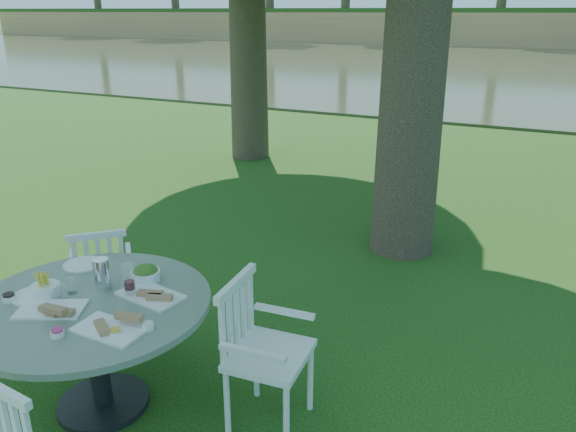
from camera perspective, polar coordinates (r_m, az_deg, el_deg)
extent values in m
plane|color=#11370B|center=(4.53, -1.14, -10.95)|extent=(140.00, 140.00, 0.00)
cylinder|color=black|center=(3.89, -18.21, -17.56)|extent=(0.56, 0.56, 0.04)
cylinder|color=black|center=(3.70, -18.80, -13.25)|extent=(0.12, 0.12, 0.66)
cylinder|color=slate|center=(3.52, -19.44, -8.48)|extent=(1.41, 1.41, 0.04)
cylinder|color=white|center=(3.27, -0.17, -20.03)|extent=(0.04, 0.04, 0.45)
cylinder|color=white|center=(3.57, 2.29, -16.11)|extent=(0.04, 0.04, 0.45)
cylinder|color=white|center=(3.39, -6.20, -18.49)|extent=(0.04, 0.04, 0.45)
cylinder|color=white|center=(3.68, -3.25, -14.89)|extent=(0.04, 0.04, 0.45)
cube|color=white|center=(3.33, -1.87, -13.94)|extent=(0.46, 0.50, 0.04)
cube|color=white|center=(3.29, -5.20, -10.11)|extent=(0.08, 0.47, 0.46)
cylinder|color=white|center=(4.84, -15.88, -6.83)|extent=(0.03, 0.03, 0.41)
cylinder|color=white|center=(4.86, -20.18, -7.24)|extent=(0.03, 0.03, 0.41)
cylinder|color=white|center=(4.55, -15.74, -8.64)|extent=(0.03, 0.03, 0.41)
cylinder|color=white|center=(4.57, -20.33, -9.07)|extent=(0.03, 0.03, 0.41)
cube|color=white|center=(4.60, -18.33, -5.47)|extent=(0.57, 0.56, 0.04)
cube|color=white|center=(4.36, -18.62, -4.20)|extent=(0.33, 0.31, 0.42)
cube|color=white|center=(2.93, -26.70, -18.46)|extent=(0.42, 0.08, 0.41)
cube|color=white|center=(3.49, -22.93, -8.72)|extent=(0.43, 0.36, 0.01)
cube|color=white|center=(3.19, -17.65, -10.90)|extent=(0.38, 0.22, 0.01)
cube|color=white|center=(3.47, -13.75, -7.82)|extent=(0.42, 0.28, 0.02)
cylinder|color=white|center=(3.69, -24.39, -7.37)|extent=(0.26, 0.26, 0.01)
cylinder|color=white|center=(4.00, -20.08, -4.63)|extent=(0.26, 0.26, 0.01)
cylinder|color=white|center=(3.67, -23.41, -6.90)|extent=(0.17, 0.17, 0.07)
cylinder|color=white|center=(3.66, -14.27, -5.87)|extent=(0.19, 0.19, 0.06)
cylinder|color=silver|center=(3.60, -18.38, -5.63)|extent=(0.10, 0.10, 0.20)
cylinder|color=white|center=(3.46, -15.86, -6.31)|extent=(0.08, 0.08, 0.20)
cylinder|color=white|center=(3.63, -21.20, -6.61)|extent=(0.06, 0.06, 0.10)
cylinder|color=white|center=(3.57, -21.95, -7.22)|extent=(0.06, 0.06, 0.10)
cylinder|color=white|center=(3.22, -22.37, -10.98)|extent=(0.07, 0.07, 0.03)
cylinder|color=white|center=(3.13, -17.12, -11.30)|extent=(0.06, 0.06, 0.03)
cylinder|color=white|center=(3.14, -14.03, -10.86)|extent=(0.06, 0.06, 0.03)
cylinder|color=white|center=(3.70, -26.48, -7.48)|extent=(0.08, 0.08, 0.03)
cube|color=#353D24|center=(26.60, 22.85, 13.61)|extent=(100.00, 28.00, 0.12)
cube|color=#AA824F|center=(42.00, 24.79, 16.73)|extent=(100.00, 3.00, 2.20)
cube|color=#11370B|center=(49.47, 25.44, 18.36)|extent=(100.00, 18.00, 0.30)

